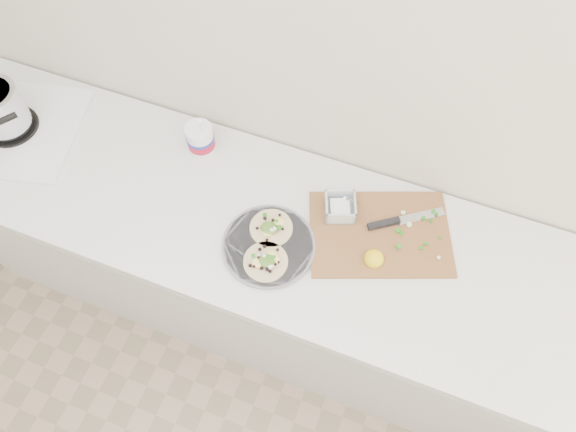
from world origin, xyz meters
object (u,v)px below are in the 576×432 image
(taco_plate, at_px, (268,244))
(tub, at_px, (201,138))
(cutboard, at_px, (378,229))
(stove, at_px, (4,116))

(taco_plate, bearing_deg, tub, 142.82)
(tub, height_order, cutboard, tub)
(stove, relative_size, tub, 2.59)
(taco_plate, height_order, tub, tub)
(taco_plate, bearing_deg, stove, 174.09)
(stove, height_order, taco_plate, stove)
(tub, bearing_deg, cutboard, -8.31)
(taco_plate, xyz_separation_m, cutboard, (0.32, 0.18, 0.00))
(tub, bearing_deg, taco_plate, -37.18)
(taco_plate, distance_m, cutboard, 0.37)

